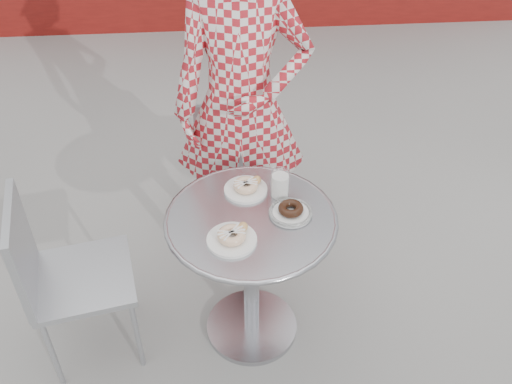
{
  "coord_description": "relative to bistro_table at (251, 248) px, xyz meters",
  "views": [
    {
      "loc": [
        -0.14,
        -1.79,
        2.32
      ],
      "look_at": [
        0.01,
        0.05,
        0.81
      ],
      "focal_mm": 40.0,
      "sensor_mm": 36.0,
      "label": 1
    }
  ],
  "objects": [
    {
      "name": "chair_far",
      "position": [
        -0.04,
        0.98,
        -0.31
      ],
      "size": [
        0.41,
        0.42,
        0.79
      ],
      "rotation": [
        0.0,
        0.0,
        3.05
      ],
      "color": "#ACAFB4",
      "rests_on": "ground"
    },
    {
      "name": "plate_checker",
      "position": [
        0.17,
        0.01,
        0.19
      ],
      "size": [
        0.18,
        0.18,
        0.05
      ],
      "rotation": [
        0.0,
        0.0,
        0.23
      ],
      "color": "white",
      "rests_on": "bistro_table"
    },
    {
      "name": "plate_far",
      "position": [
        -0.01,
        0.18,
        0.2
      ],
      "size": [
        0.19,
        0.19,
        0.05
      ],
      "rotation": [
        0.0,
        0.0,
        0.23
      ],
      "color": "white",
      "rests_on": "bistro_table"
    },
    {
      "name": "seated_person",
      "position": [
        0.0,
        0.61,
        0.35
      ],
      "size": [
        0.69,
        0.47,
        1.82
      ],
      "primitive_type": "imported",
      "rotation": [
        0.0,
        0.0,
        -0.06
      ],
      "color": "#AC1A23",
      "rests_on": "ground"
    },
    {
      "name": "chair_left",
      "position": [
        -0.75,
        -0.02,
        -0.28
      ],
      "size": [
        0.5,
        0.5,
        0.89
      ],
      "rotation": [
        0.0,
        0.0,
        1.77
      ],
      "color": "#ACAFB4",
      "rests_on": "ground"
    },
    {
      "name": "bistro_table",
      "position": [
        0.0,
        0.0,
        0.0
      ],
      "size": [
        0.73,
        0.73,
        0.74
      ],
      "rotation": [
        0.0,
        0.0,
        -0.01
      ],
      "color": "#B7B7BC",
      "rests_on": "ground"
    },
    {
      "name": "milk_cup",
      "position": [
        0.14,
        0.14,
        0.24
      ],
      "size": [
        0.08,
        0.08,
        0.13
      ],
      "rotation": [
        0.0,
        0.0,
        0.14
      ],
      "color": "white",
      "rests_on": "bistro_table"
    },
    {
      "name": "ground",
      "position": [
        0.02,
        0.03,
        -0.56
      ],
      "size": [
        60.0,
        60.0,
        0.0
      ],
      "primitive_type": "plane",
      "color": "#9F9C97",
      "rests_on": "ground"
    },
    {
      "name": "plate_near",
      "position": [
        -0.08,
        -0.13,
        0.2
      ],
      "size": [
        0.2,
        0.2,
        0.05
      ],
      "rotation": [
        0.0,
        0.0,
        0.39
      ],
      "color": "white",
      "rests_on": "bistro_table"
    }
  ]
}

